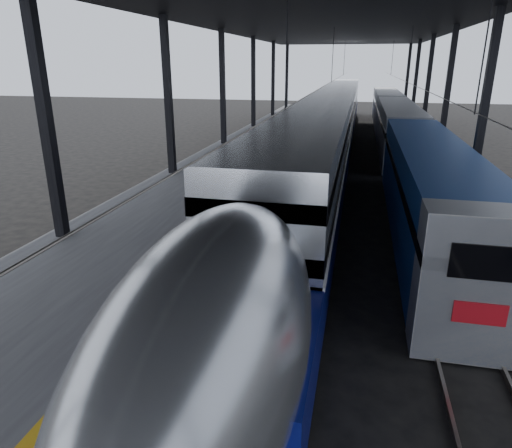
% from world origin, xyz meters
% --- Properties ---
extents(ground, '(160.00, 160.00, 0.00)m').
position_xyz_m(ground, '(0.00, 0.00, 0.00)').
color(ground, black).
rests_on(ground, ground).
extents(platform, '(6.00, 80.00, 1.00)m').
position_xyz_m(platform, '(-3.50, 20.00, 0.50)').
color(platform, '#4C4C4F').
rests_on(platform, ground).
extents(yellow_strip, '(0.30, 80.00, 0.01)m').
position_xyz_m(yellow_strip, '(-0.70, 20.00, 1.00)').
color(yellow_strip, gold).
rests_on(yellow_strip, platform).
extents(rails, '(6.52, 80.00, 0.16)m').
position_xyz_m(rails, '(4.50, 20.00, 0.08)').
color(rails, slate).
rests_on(rails, ground).
extents(canopy, '(18.00, 75.00, 9.47)m').
position_xyz_m(canopy, '(1.90, 20.00, 9.12)').
color(canopy, black).
rests_on(canopy, ground).
extents(tgv_train, '(3.22, 65.20, 4.62)m').
position_xyz_m(tgv_train, '(2.00, 25.46, 2.16)').
color(tgv_train, silver).
rests_on(tgv_train, ground).
extents(second_train, '(2.69, 56.05, 3.71)m').
position_xyz_m(second_train, '(7.00, 28.94, 1.88)').
color(second_train, navy).
rests_on(second_train, ground).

